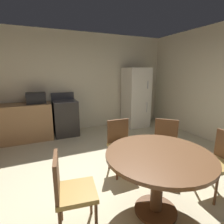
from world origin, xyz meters
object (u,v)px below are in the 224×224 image
object	(u,v)px
microwave	(36,98)
chair_north	(121,143)
chair_east	(221,159)
oven_range	(66,118)
dining_table	(158,166)
chair_northeast	(165,142)
refrigerator	(136,98)
chair_west	(69,189)

from	to	relation	value
microwave	chair_north	size ratio (longest dim) A/B	0.51
microwave	chair_east	xyz separation A→B (m)	(2.19, -3.22, -0.53)
oven_range	dining_table	xyz separation A→B (m)	(0.53, -3.15, 0.14)
chair_east	chair_north	distance (m)	1.44
chair_northeast	refrigerator	bearing A→B (deg)	-155.33
chair_west	chair_northeast	bearing A→B (deg)	26.74
microwave	dining_table	xyz separation A→B (m)	(1.19, -3.15, -0.43)
dining_table	chair_west	size ratio (longest dim) A/B	1.39
chair_east	chair_northeast	distance (m)	0.82
refrigerator	chair_east	world-z (taller)	refrigerator
oven_range	chair_east	bearing A→B (deg)	-64.76
refrigerator	chair_west	distance (m)	3.93
chair_east	chair_west	size ratio (longest dim) A/B	1.00
oven_range	chair_northeast	bearing A→B (deg)	-63.38
dining_table	chair_east	bearing A→B (deg)	-3.82
refrigerator	chair_northeast	xyz separation A→B (m)	(-0.88, -2.40, -0.38)
oven_range	microwave	xyz separation A→B (m)	(-0.67, -0.00, 0.56)
chair_west	oven_range	bearing A→B (deg)	89.71
oven_range	chair_north	xyz separation A→B (m)	(0.55, -2.16, 0.03)
dining_table	oven_range	bearing A→B (deg)	99.46
oven_range	chair_east	distance (m)	3.56
oven_range	chair_north	distance (m)	2.23
refrigerator	dining_table	xyz separation A→B (m)	(-1.58, -3.10, -0.28)
refrigerator	microwave	xyz separation A→B (m)	(-2.78, 0.05, 0.15)
refrigerator	dining_table	size ratio (longest dim) A/B	1.46
chair_northeast	chair_east	bearing A→B (deg)	65.53
microwave	chair_northeast	bearing A→B (deg)	-52.23
chair_northeast	chair_west	bearing A→B (deg)	-26.74
refrigerator	chair_west	size ratio (longest dim) A/B	2.02
chair_northeast	chair_north	bearing A→B (deg)	-68.16
chair_north	chair_northeast	size ratio (longest dim) A/B	1.00
refrigerator	dining_table	bearing A→B (deg)	-117.05
chair_east	chair_northeast	world-z (taller)	same
chair_west	dining_table	bearing A→B (deg)	0.00
dining_table	chair_northeast	world-z (taller)	chair_northeast
dining_table	chair_northeast	distance (m)	1.00
refrigerator	microwave	size ratio (longest dim) A/B	4.00
chair_east	chair_west	world-z (taller)	same
microwave	chair_east	bearing A→B (deg)	-55.80
dining_table	chair_northeast	xyz separation A→B (m)	(0.70, 0.70, -0.10)
refrigerator	chair_northeast	bearing A→B (deg)	-110.20
chair_east	dining_table	bearing A→B (deg)	0.00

